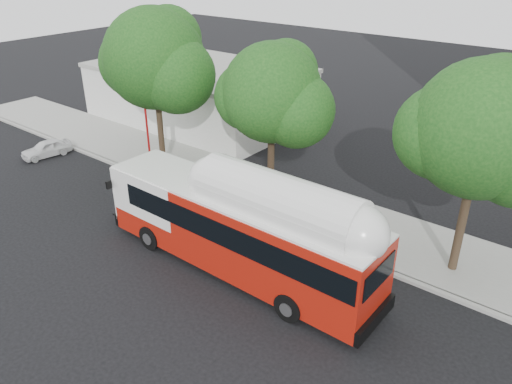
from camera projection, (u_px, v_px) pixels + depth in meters
ground at (209, 257)px, 22.60m from camera, size 120.00×120.00×0.00m
sidewalk at (291, 203)px, 27.12m from camera, size 60.00×5.00×0.15m
curb_strip at (261, 222)px, 25.30m from camera, size 60.00×0.30×0.15m
red_curb_segment at (218, 204)px, 26.95m from camera, size 10.00×0.32×0.16m
street_tree_left at (161, 64)px, 28.23m from camera, size 6.67×5.80×9.74m
street_tree_mid at (279, 98)px, 24.51m from camera, size 5.75×5.00×8.62m
street_tree_right at (493, 137)px, 18.67m from camera, size 6.21×5.40×9.18m
low_commercial_bldg at (199, 93)px, 39.18m from camera, size 16.20×10.20×4.25m
transit_bus at (239, 232)px, 20.90m from camera, size 13.91×3.09×4.10m
parked_car at (46, 148)px, 32.97m from camera, size 3.36×1.78×1.09m
signal_pole at (148, 138)px, 29.49m from camera, size 0.13×0.44×4.62m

